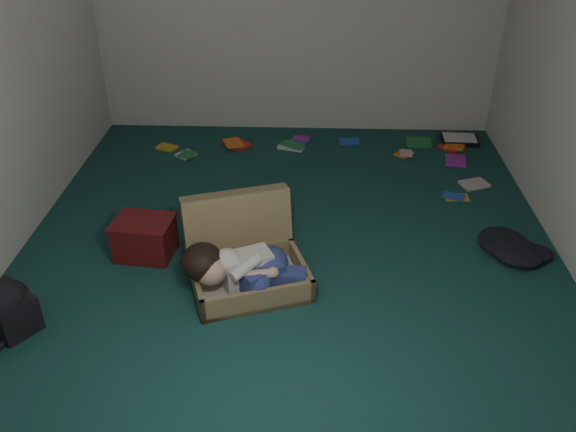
{
  "coord_description": "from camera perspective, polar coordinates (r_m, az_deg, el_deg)",
  "views": [
    {
      "loc": [
        0.14,
        -3.81,
        2.58
      ],
      "look_at": [
        0.0,
        -0.15,
        0.35
      ],
      "focal_mm": 38.0,
      "sensor_mm": 36.0,
      "label": 1
    }
  ],
  "objects": [
    {
      "name": "floor",
      "position": [
        4.6,
        0.07,
        -2.75
      ],
      "size": [
        4.5,
        4.5,
        0.0
      ],
      "primitive_type": "plane",
      "color": "#163F39",
      "rests_on": "ground"
    },
    {
      "name": "maroon_bin",
      "position": [
        4.54,
        -13.27,
        -2.0
      ],
      "size": [
        0.45,
        0.37,
        0.29
      ],
      "rotation": [
        0.0,
        0.0,
        -0.11
      ],
      "color": "#541112",
      "rests_on": "floor"
    },
    {
      "name": "book_scatter",
      "position": [
        5.99,
        5.5,
        5.77
      ],
      "size": [
        3.08,
        1.37,
        0.02
      ],
      "color": "gold",
      "rests_on": "floor"
    },
    {
      "name": "wall_back",
      "position": [
        6.2,
        0.91,
        19.4
      ],
      "size": [
        4.5,
        0.0,
        4.5
      ],
      "primitive_type": "plane",
      "rotation": [
        1.57,
        0.0,
        0.0
      ],
      "color": "silver",
      "rests_on": "ground"
    },
    {
      "name": "person",
      "position": [
        4.02,
        -4.24,
        -4.87
      ],
      "size": [
        0.84,
        0.43,
        0.34
      ],
      "rotation": [
        0.0,
        0.0,
        0.32
      ],
      "color": "silver",
      "rests_on": "suitcase"
    },
    {
      "name": "paper_tray",
      "position": [
        6.48,
        15.74,
        6.9
      ],
      "size": [
        0.37,
        0.28,
        0.05
      ],
      "rotation": [
        0.0,
        0.0,
        -0.05
      ],
      "color": "black",
      "rests_on": "floor"
    },
    {
      "name": "clothing_pile",
      "position": [
        4.74,
        20.63,
        -2.79
      ],
      "size": [
        0.55,
        0.48,
        0.16
      ],
      "primitive_type": null,
      "rotation": [
        0.0,
        0.0,
        0.18
      ],
      "color": "black",
      "rests_on": "floor"
    },
    {
      "name": "backpack",
      "position": [
        4.17,
        -24.75,
        -7.95
      ],
      "size": [
        0.57,
        0.55,
        0.27
      ],
      "primitive_type": null,
      "rotation": [
        0.0,
        0.0,
        -0.64
      ],
      "color": "black",
      "rests_on": "floor"
    },
    {
      "name": "suitcase",
      "position": [
        4.21,
        -4.09,
        -3.77
      ],
      "size": [
        0.95,
        0.94,
        0.56
      ],
      "rotation": [
        0.0,
        0.0,
        0.32
      ],
      "color": "olive",
      "rests_on": "floor"
    },
    {
      "name": "wall_front",
      "position": [
        2.02,
        -2.34,
        -7.92
      ],
      "size": [
        4.5,
        0.0,
        4.5
      ],
      "primitive_type": "plane",
      "rotation": [
        -1.57,
        0.0,
        0.0
      ],
      "color": "silver",
      "rests_on": "ground"
    }
  ]
}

